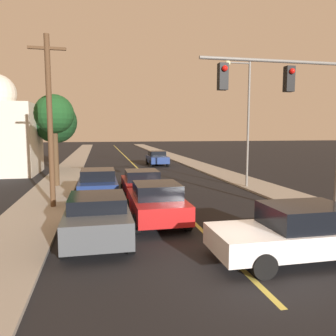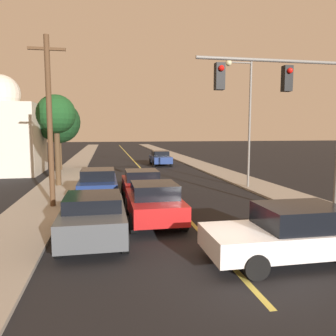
% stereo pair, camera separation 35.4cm
% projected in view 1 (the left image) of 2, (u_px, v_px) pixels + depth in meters
% --- Properties ---
extents(ground_plane, '(200.00, 200.00, 0.00)m').
position_uv_depth(ground_plane, '(242.00, 269.00, 8.46)').
color(ground_plane, black).
extents(road_surface, '(10.10, 80.00, 0.01)m').
position_uv_depth(road_surface, '(126.00, 158.00, 43.45)').
color(road_surface, black).
rests_on(road_surface, ground).
extents(sidewalk_left, '(2.50, 80.00, 0.12)m').
position_uv_depth(sidewalk_left, '(77.00, 158.00, 42.16)').
color(sidewalk_left, '#9E998E').
rests_on(sidewalk_left, ground).
extents(sidewalk_right, '(2.50, 80.00, 0.12)m').
position_uv_depth(sidewalk_right, '(173.00, 156.00, 44.74)').
color(sidewalk_right, '#9E998E').
rests_on(sidewalk_right, ground).
extents(car_near_lane_front, '(2.03, 4.19, 1.57)m').
position_uv_depth(car_near_lane_front, '(156.00, 202.00, 12.66)').
color(car_near_lane_front, red).
rests_on(car_near_lane_front, ground).
extents(car_near_lane_second, '(1.98, 3.97, 1.54)m').
position_uv_depth(car_near_lane_second, '(142.00, 184.00, 17.01)').
color(car_near_lane_second, red).
rests_on(car_near_lane_second, ground).
extents(car_outer_lane_front, '(2.08, 4.31, 1.54)m').
position_uv_depth(car_outer_lane_front, '(98.00, 216.00, 10.54)').
color(car_outer_lane_front, '#474C51').
rests_on(car_outer_lane_front, ground).
extents(car_outer_lane_second, '(2.00, 4.29, 1.62)m').
position_uv_depth(car_outer_lane_second, '(98.00, 184.00, 16.79)').
color(car_outer_lane_second, navy).
rests_on(car_outer_lane_second, ground).
extents(car_far_oncoming, '(1.96, 3.87, 1.49)m').
position_uv_depth(car_far_oncoming, '(157.00, 158.00, 33.56)').
color(car_far_oncoming, navy).
rests_on(car_far_oncoming, ground).
extents(car_crossing_right, '(4.87, 2.06, 1.54)m').
position_uv_depth(car_crossing_right, '(300.00, 232.00, 9.02)').
color(car_crossing_right, white).
rests_on(car_crossing_right, ground).
extents(traffic_signal_mast, '(5.70, 0.42, 6.14)m').
position_uv_depth(traffic_signal_mast, '(298.00, 103.00, 11.92)').
color(traffic_signal_mast, slate).
rests_on(traffic_signal_mast, ground).
extents(streetlamp_right, '(1.67, 0.36, 7.59)m').
position_uv_depth(streetlamp_right, '(243.00, 108.00, 19.75)').
color(streetlamp_right, slate).
rests_on(streetlamp_right, ground).
extents(utility_pole_left, '(1.60, 0.24, 7.59)m').
position_uv_depth(utility_pole_left, '(50.00, 119.00, 14.50)').
color(utility_pole_left, '#513823').
rests_on(utility_pole_left, ground).
extents(tree_left_near, '(3.69, 3.69, 6.05)m').
position_uv_depth(tree_left_near, '(55.00, 122.00, 28.35)').
color(tree_left_near, '#4C3823').
rests_on(tree_left_near, ground).
extents(tree_left_far, '(2.40, 2.40, 5.67)m').
position_uv_depth(tree_left_far, '(54.00, 115.00, 20.14)').
color(tree_left_far, '#4C3823').
rests_on(tree_left_far, ground).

